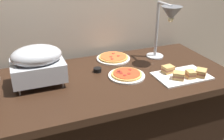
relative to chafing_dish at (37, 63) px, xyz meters
The scene contains 8 objects.
back_wall 0.65m from the chafing_dish, 48.06° to the left, with size 4.40×0.04×2.40m, color #B7A893.
buffet_table 0.66m from the chafing_dish, ahead, with size 1.90×0.84×0.76m.
chafing_dish is the anchor object (origin of this frame).
heat_lamp 0.97m from the chafing_dish, ahead, with size 0.15×0.32×0.46m.
pizza_plate_front 0.66m from the chafing_dish, 19.80° to the left, with size 0.27×0.27×0.03m.
pizza_plate_center 0.61m from the chafing_dish, 10.31° to the right, with size 0.26×0.26×0.03m.
sandwich_platter 0.99m from the chafing_dish, 15.14° to the right, with size 0.37×0.24×0.06m.
sauce_cup_near 0.44m from the chafing_dish, ahead, with size 0.06×0.06×0.03m.
Camera 1 is at (-0.50, -1.52, 1.58)m, focal length 41.75 mm.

